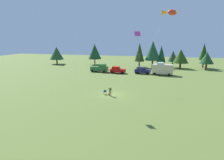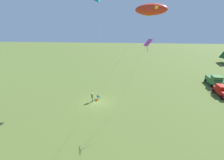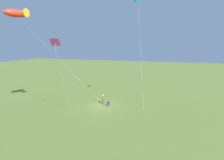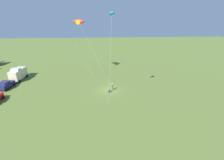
{
  "view_description": "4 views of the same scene",
  "coord_description": "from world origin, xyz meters",
  "px_view_note": "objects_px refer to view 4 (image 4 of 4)",
  "views": [
    {
      "loc": [
        9.58,
        -36.12,
        10.02
      ],
      "look_at": [
        0.26,
        -0.89,
        2.84
      ],
      "focal_mm": 35.0,
      "sensor_mm": 36.0,
      "label": 1
    },
    {
      "loc": [
        27.09,
        4.62,
        13.62
      ],
      "look_at": [
        -2.18,
        2.39,
        3.36
      ],
      "focal_mm": 28.0,
      "sensor_mm": 36.0,
      "label": 2
    },
    {
      "loc": [
        -9.93,
        26.84,
        10.46
      ],
      "look_at": [
        -2.3,
        1.29,
        4.91
      ],
      "focal_mm": 28.0,
      "sensor_mm": 36.0,
      "label": 3
    },
    {
      "loc": [
        -36.38,
        1.39,
        17.39
      ],
      "look_at": [
        0.0,
        -0.81,
        2.5
      ],
      "focal_mm": 28.0,
      "sensor_mm": 36.0,
      "label": 4
    }
  ],
  "objects_px": {
    "folding_chair": "(109,91)",
    "backpack_on_grass": "(109,91)",
    "kite_large_fish": "(79,22)",
    "car_navy_hatch": "(6,85)",
    "kite_delta_teal": "(111,13)",
    "kite_diamond_rainbow": "(74,42)",
    "person_kite_flyer": "(112,86)",
    "van_camper_beige": "(18,74)"
  },
  "relations": [
    {
      "from": "car_navy_hatch",
      "to": "person_kite_flyer",
      "type": "bearing_deg",
      "value": 92.43
    },
    {
      "from": "folding_chair",
      "to": "backpack_on_grass",
      "type": "relative_size",
      "value": 2.56
    },
    {
      "from": "kite_delta_teal",
      "to": "kite_large_fish",
      "type": "bearing_deg",
      "value": 25.73
    },
    {
      "from": "folding_chair",
      "to": "kite_diamond_rainbow",
      "type": "height_order",
      "value": "kite_diamond_rainbow"
    },
    {
      "from": "backpack_on_grass",
      "to": "van_camper_beige",
      "type": "bearing_deg",
      "value": 70.36
    },
    {
      "from": "folding_chair",
      "to": "kite_diamond_rainbow",
      "type": "distance_m",
      "value": 13.3
    },
    {
      "from": "person_kite_flyer",
      "to": "kite_large_fish",
      "type": "distance_m",
      "value": 18.11
    },
    {
      "from": "van_camper_beige",
      "to": "kite_large_fish",
      "type": "xyz_separation_m",
      "value": [
        1.41,
        -16.49,
        12.81
      ]
    },
    {
      "from": "backpack_on_grass",
      "to": "kite_delta_teal",
      "type": "height_order",
      "value": "kite_delta_teal"
    },
    {
      "from": "car_navy_hatch",
      "to": "backpack_on_grass",
      "type": "bearing_deg",
      "value": 91.2
    },
    {
      "from": "kite_delta_teal",
      "to": "kite_diamond_rainbow",
      "type": "height_order",
      "value": "kite_delta_teal"
    },
    {
      "from": "person_kite_flyer",
      "to": "van_camper_beige",
      "type": "xyz_separation_m",
      "value": [
        7.95,
        24.23,
        0.62
      ]
    },
    {
      "from": "car_navy_hatch",
      "to": "kite_diamond_rainbow",
      "type": "xyz_separation_m",
      "value": [
        0.84,
        -16.38,
        9.49
      ]
    },
    {
      "from": "backpack_on_grass",
      "to": "kite_large_fish",
      "type": "relative_size",
      "value": 0.02
    },
    {
      "from": "person_kite_flyer",
      "to": "car_navy_hatch",
      "type": "relative_size",
      "value": 0.39
    },
    {
      "from": "folding_chair",
      "to": "backpack_on_grass",
      "type": "xyz_separation_m",
      "value": [
        0.75,
        -0.11,
        -0.38
      ]
    },
    {
      "from": "folding_chair",
      "to": "car_navy_hatch",
      "type": "xyz_separation_m",
      "value": [
        3.66,
        23.97,
        0.46
      ]
    },
    {
      "from": "person_kite_flyer",
      "to": "van_camper_beige",
      "type": "relative_size",
      "value": 0.31
    },
    {
      "from": "kite_diamond_rainbow",
      "to": "van_camper_beige",
      "type": "bearing_deg",
      "value": 73.66
    },
    {
      "from": "kite_delta_teal",
      "to": "backpack_on_grass",
      "type": "bearing_deg",
      "value": 1.72
    },
    {
      "from": "backpack_on_grass",
      "to": "kite_large_fish",
      "type": "distance_m",
      "value": 18.75
    },
    {
      "from": "folding_chair",
      "to": "van_camper_beige",
      "type": "bearing_deg",
      "value": -52.26
    },
    {
      "from": "van_camper_beige",
      "to": "kite_diamond_rainbow",
      "type": "height_order",
      "value": "kite_diamond_rainbow"
    },
    {
      "from": "person_kite_flyer",
      "to": "backpack_on_grass",
      "type": "bearing_deg",
      "value": 18.53
    },
    {
      "from": "backpack_on_grass",
      "to": "car_navy_hatch",
      "type": "relative_size",
      "value": 0.07
    },
    {
      "from": "person_kite_flyer",
      "to": "kite_delta_teal",
      "type": "distance_m",
      "value": 16.68
    },
    {
      "from": "kite_delta_teal",
      "to": "person_kite_flyer",
      "type": "bearing_deg",
      "value": -5.63
    },
    {
      "from": "van_camper_beige",
      "to": "kite_delta_teal",
      "type": "relative_size",
      "value": 0.33
    },
    {
      "from": "car_navy_hatch",
      "to": "kite_delta_teal",
      "type": "height_order",
      "value": "kite_delta_teal"
    },
    {
      "from": "car_navy_hatch",
      "to": "kite_large_fish",
      "type": "relative_size",
      "value": 0.29
    },
    {
      "from": "folding_chair",
      "to": "kite_large_fish",
      "type": "height_order",
      "value": "kite_large_fish"
    },
    {
      "from": "person_kite_flyer",
      "to": "kite_delta_teal",
      "type": "relative_size",
      "value": 0.1
    },
    {
      "from": "folding_chair",
      "to": "kite_diamond_rainbow",
      "type": "xyz_separation_m",
      "value": [
        4.5,
        7.59,
        9.95
      ]
    },
    {
      "from": "kite_large_fish",
      "to": "kite_diamond_rainbow",
      "type": "xyz_separation_m",
      "value": [
        -6.05,
        0.65,
        -4.01
      ]
    },
    {
      "from": "van_camper_beige",
      "to": "car_navy_hatch",
      "type": "bearing_deg",
      "value": -0.3
    },
    {
      "from": "backpack_on_grass",
      "to": "kite_diamond_rainbow",
      "type": "height_order",
      "value": "kite_diamond_rainbow"
    },
    {
      "from": "car_navy_hatch",
      "to": "kite_diamond_rainbow",
      "type": "bearing_deg",
      "value": 101.04
    },
    {
      "from": "backpack_on_grass",
      "to": "kite_large_fish",
      "type": "height_order",
      "value": "kite_large_fish"
    },
    {
      "from": "van_camper_beige",
      "to": "kite_delta_teal",
      "type": "distance_m",
      "value": 31.17
    },
    {
      "from": "person_kite_flyer",
      "to": "kite_delta_teal",
      "type": "xyz_separation_m",
      "value": [
        -5.58,
        0.55,
        15.71
      ]
    },
    {
      "from": "person_kite_flyer",
      "to": "folding_chair",
      "type": "xyz_separation_m",
      "value": [
        -1.2,
        0.81,
        -0.53
      ]
    },
    {
      "from": "folding_chair",
      "to": "car_navy_hatch",
      "type": "bearing_deg",
      "value": -39.62
    }
  ]
}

